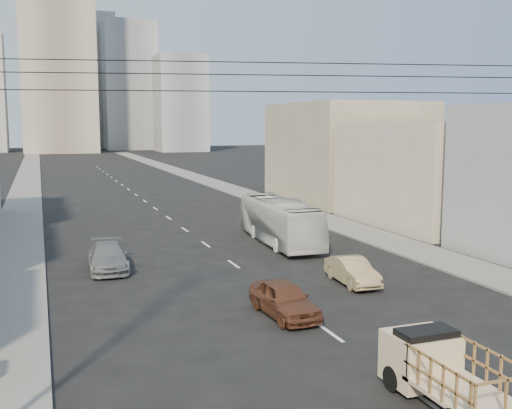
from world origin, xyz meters
TOP-DOWN VIEW (x-y plane):
  - sidewalk_left at (-11.75, 70.00)m, footprint 3.50×180.00m
  - sidewalk_right at (11.75, 70.00)m, footprint 3.50×180.00m
  - lane_dashes at (0.00, 53.00)m, footprint 0.15×104.00m
  - flatbed_pickup at (0.32, 1.75)m, footprint 1.95×4.41m
  - city_bus at (4.70, 24.72)m, footprint 3.11×10.80m
  - sedan_brown at (-0.87, 10.49)m, footprint 1.94×4.33m
  - sedan_tan at (4.22, 13.99)m, footprint 1.62×4.04m
  - sedan_grey at (-6.79, 21.03)m, footprint 2.24×5.00m
  - overhead_wires at (0.00, 1.50)m, footprint 23.01×5.02m
  - bldg_right_mid at (19.50, 28.00)m, footprint 11.00×14.00m
  - bldg_right_far at (20.00, 44.00)m, footprint 12.00×16.00m
  - high_rise_tower at (-4.00, 170.00)m, footprint 20.00×20.00m
  - midrise_ne at (18.00, 185.00)m, footprint 16.00×16.00m
  - midrise_back at (6.00, 200.00)m, footprint 18.00×18.00m
  - midrise_east at (30.00, 165.00)m, footprint 14.00×14.00m

SIDE VIEW (x-z plane):
  - lane_dashes at x=0.00m, z-range 0.00..0.01m
  - sidewalk_left at x=-11.75m, z-range 0.00..0.12m
  - sidewalk_right at x=11.75m, z-range 0.00..0.12m
  - sedan_tan at x=4.22m, z-range 0.00..1.30m
  - sedan_grey at x=-6.79m, z-range 0.00..1.42m
  - sedan_brown at x=-0.87m, z-range 0.00..1.44m
  - flatbed_pickup at x=0.32m, z-range 0.14..2.04m
  - city_bus at x=4.70m, z-range 0.00..2.97m
  - bldg_right_mid at x=19.50m, z-range 0.00..8.00m
  - bldg_right_far at x=20.00m, z-range 0.00..10.00m
  - overhead_wires at x=0.00m, z-range 8.60..9.33m
  - midrise_east at x=30.00m, z-range 0.00..28.00m
  - midrise_ne at x=18.00m, z-range 0.00..40.00m
  - midrise_back at x=6.00m, z-range 0.00..44.00m
  - high_rise_tower at x=-4.00m, z-range 0.00..60.00m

